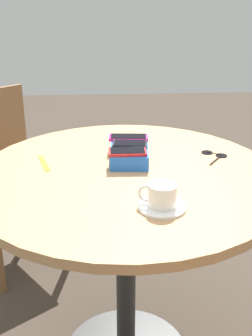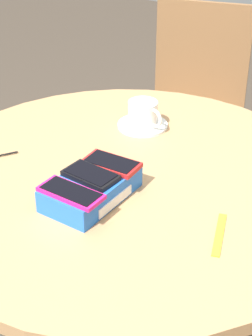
{
  "view_description": "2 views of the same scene",
  "coord_description": "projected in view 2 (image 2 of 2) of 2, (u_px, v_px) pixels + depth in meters",
  "views": [
    {
      "loc": [
        1.38,
        -0.07,
        1.41
      ],
      "look_at": [
        0.0,
        0.0,
        0.8
      ],
      "focal_mm": 50.0,
      "sensor_mm": 36.0,
      "label": 1
    },
    {
      "loc": [
        -0.96,
        -0.57,
        1.48
      ],
      "look_at": [
        0.0,
        0.0,
        0.8
      ],
      "focal_mm": 60.0,
      "sensor_mm": 36.0,
      "label": 2
    }
  ],
  "objects": [
    {
      "name": "phone_box",
      "position": [
        91.0,
        189.0,
        1.22
      ],
      "size": [
        0.22,
        0.14,
        0.05
      ],
      "color": "blue",
      "rests_on": "round_table"
    },
    {
      "name": "chair_near_window",
      "position": [
        193.0,
        121.0,
        2.23
      ],
      "size": [
        0.47,
        0.47,
        0.92
      ],
      "color": "brown",
      "rests_on": "ground_plane"
    },
    {
      "name": "round_table",
      "position": [
        126.0,
        222.0,
        1.39
      ],
      "size": [
        1.01,
        1.01,
        0.78
      ],
      "color": "#2D2D2D",
      "rests_on": "ground_plane"
    },
    {
      "name": "saucer",
      "position": [
        143.0,
        125.0,
        1.53
      ],
      "size": [
        0.14,
        0.14,
        0.01
      ],
      "primitive_type": "cylinder",
      "color": "white",
      "rests_on": "round_table"
    },
    {
      "name": "phone_magenta",
      "position": [
        71.0,
        193.0,
        1.16
      ],
      "size": [
        0.07,
        0.14,
        0.01
      ],
      "color": "#D11975",
      "rests_on": "phone_box"
    },
    {
      "name": "coffee_cup",
      "position": [
        143.0,
        113.0,
        1.51
      ],
      "size": [
        0.08,
        0.11,
        0.07
      ],
      "color": "white",
      "rests_on": "saucer"
    },
    {
      "name": "phone_black",
      "position": [
        91.0,
        175.0,
        1.21
      ],
      "size": [
        0.08,
        0.12,
        0.01
      ],
      "color": "black",
      "rests_on": "phone_box"
    },
    {
      "name": "phone_red",
      "position": [
        111.0,
        163.0,
        1.25
      ],
      "size": [
        0.07,
        0.13,
        0.01
      ],
      "color": "red",
      "rests_on": "phone_box"
    },
    {
      "name": "lanyard_strap",
      "position": [
        219.0,
        234.0,
        1.12
      ],
      "size": [
        0.14,
        0.05,
        0.0
      ],
      "primitive_type": "cube",
      "rotation": [
        0.0,
        0.0,
        0.28
      ],
      "color": "yellow",
      "rests_on": "round_table"
    }
  ]
}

